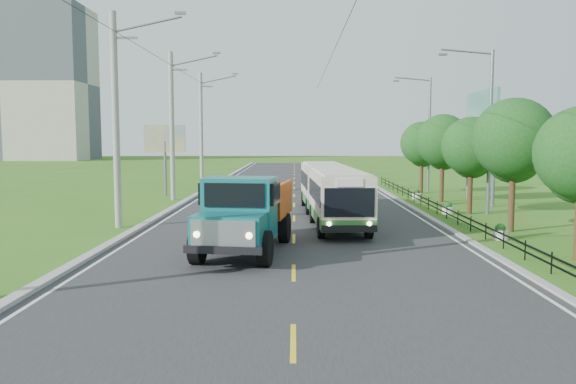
{
  "coord_description": "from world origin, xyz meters",
  "views": [
    {
      "loc": [
        0.02,
        -17.18,
        4.18
      ],
      "look_at": [
        -0.25,
        6.82,
        1.9
      ],
      "focal_mm": 35.0,
      "sensor_mm": 36.0,
      "label": 1
    }
  ],
  "objects_px": {
    "streetlight_mid": "(487,126)",
    "bus": "(330,189)",
    "streetlight_far": "(427,130)",
    "pole_far": "(202,128)",
    "planter_near": "(500,233)",
    "billboard_right": "(482,121)",
    "billboard_left": "(165,143)",
    "tree_back": "(422,146)",
    "dump_truck": "(246,209)",
    "pole_mid": "(172,125)",
    "tree_fourth": "(471,150)",
    "planter_mid": "(448,209)",
    "pole_near": "(117,119)",
    "tree_fifth": "(443,144)",
    "planter_far": "(417,195)",
    "tree_third": "(514,143)"
  },
  "relations": [
    {
      "from": "tree_fourth",
      "to": "bus",
      "type": "relative_size",
      "value": 0.39
    },
    {
      "from": "streetlight_far",
      "to": "planter_far",
      "type": "relative_size",
      "value": 13.54
    },
    {
      "from": "pole_far",
      "to": "planter_mid",
      "type": "xyz_separation_m",
      "value": [
        16.86,
        -19.0,
        -4.81
      ]
    },
    {
      "from": "tree_back",
      "to": "dump_truck",
      "type": "distance_m",
      "value": 25.66
    },
    {
      "from": "streetlight_mid",
      "to": "dump_truck",
      "type": "distance_m",
      "value": 16.68
    },
    {
      "from": "tree_third",
      "to": "tree_back",
      "type": "height_order",
      "value": "tree_third"
    },
    {
      "from": "billboard_right",
      "to": "dump_truck",
      "type": "height_order",
      "value": "billboard_right"
    },
    {
      "from": "billboard_left",
      "to": "billboard_right",
      "type": "bearing_deg",
      "value": -10.4
    },
    {
      "from": "planter_mid",
      "to": "tree_fourth",
      "type": "bearing_deg",
      "value": 6.39
    },
    {
      "from": "planter_near",
      "to": "planter_mid",
      "type": "relative_size",
      "value": 1.0
    },
    {
      "from": "pole_mid",
      "to": "tree_fourth",
      "type": "xyz_separation_m",
      "value": [
        18.12,
        -6.86,
        -1.51
      ]
    },
    {
      "from": "pole_mid",
      "to": "streetlight_far",
      "type": "height_order",
      "value": "pole_mid"
    },
    {
      "from": "pole_far",
      "to": "billboard_left",
      "type": "xyz_separation_m",
      "value": [
        -1.24,
        -9.0,
        -1.23
      ]
    },
    {
      "from": "pole_near",
      "to": "billboard_right",
      "type": "bearing_deg",
      "value": 28.14
    },
    {
      "from": "planter_mid",
      "to": "planter_far",
      "type": "xyz_separation_m",
      "value": [
        0.0,
        8.0,
        0.0
      ]
    },
    {
      "from": "tree_back",
      "to": "billboard_left",
      "type": "distance_m",
      "value": 19.48
    },
    {
      "from": "planter_near",
      "to": "billboard_right",
      "type": "xyz_separation_m",
      "value": [
        3.7,
        14.0,
        5.06
      ]
    },
    {
      "from": "tree_fourth",
      "to": "planter_mid",
      "type": "xyz_separation_m",
      "value": [
        -1.26,
        -0.14,
        -3.3
      ]
    },
    {
      "from": "tree_back",
      "to": "planter_far",
      "type": "relative_size",
      "value": 8.21
    },
    {
      "from": "pole_near",
      "to": "planter_far",
      "type": "relative_size",
      "value": 14.93
    },
    {
      "from": "dump_truck",
      "to": "streetlight_mid",
      "type": "bearing_deg",
      "value": 47.97
    },
    {
      "from": "tree_back",
      "to": "streetlight_far",
      "type": "relative_size",
      "value": 0.61
    },
    {
      "from": "streetlight_far",
      "to": "bus",
      "type": "xyz_separation_m",
      "value": [
        -8.76,
        -16.2,
        -3.29
      ]
    },
    {
      "from": "planter_mid",
      "to": "dump_truck",
      "type": "distance_m",
      "value": 14.92
    },
    {
      "from": "dump_truck",
      "to": "planter_mid",
      "type": "bearing_deg",
      "value": 53.1
    },
    {
      "from": "tree_fourth",
      "to": "streetlight_mid",
      "type": "bearing_deg",
      "value": -10.15
    },
    {
      "from": "billboard_right",
      "to": "dump_truck",
      "type": "bearing_deg",
      "value": -130.23
    },
    {
      "from": "streetlight_mid",
      "to": "planter_near",
      "type": "distance_m",
      "value": 9.46
    },
    {
      "from": "planter_near",
      "to": "planter_mid",
      "type": "height_order",
      "value": "same"
    },
    {
      "from": "billboard_right",
      "to": "pole_mid",
      "type": "bearing_deg",
      "value": 177.22
    },
    {
      "from": "planter_far",
      "to": "dump_truck",
      "type": "height_order",
      "value": "dump_truck"
    },
    {
      "from": "pole_far",
      "to": "billboard_left",
      "type": "bearing_deg",
      "value": -97.83
    },
    {
      "from": "pole_near",
      "to": "pole_far",
      "type": "distance_m",
      "value": 24.0
    },
    {
      "from": "tree_fourth",
      "to": "dump_truck",
      "type": "height_order",
      "value": "tree_fourth"
    },
    {
      "from": "planter_near",
      "to": "bus",
      "type": "distance_m",
      "value": 8.97
    },
    {
      "from": "dump_truck",
      "to": "tree_fifth",
      "type": "bearing_deg",
      "value": 62.65
    },
    {
      "from": "tree_back",
      "to": "streetlight_far",
      "type": "distance_m",
      "value": 2.37
    },
    {
      "from": "streetlight_far",
      "to": "pole_far",
      "type": "bearing_deg",
      "value": 165.19
    },
    {
      "from": "pole_far",
      "to": "tree_third",
      "type": "relative_size",
      "value": 1.67
    },
    {
      "from": "tree_fifth",
      "to": "planter_mid",
      "type": "height_order",
      "value": "tree_fifth"
    },
    {
      "from": "tree_fourth",
      "to": "dump_truck",
      "type": "xyz_separation_m",
      "value": [
        -11.63,
        -10.78,
        -1.98
      ]
    },
    {
      "from": "tree_fourth",
      "to": "tree_fifth",
      "type": "height_order",
      "value": "tree_fifth"
    },
    {
      "from": "tree_fifth",
      "to": "dump_truck",
      "type": "height_order",
      "value": "tree_fifth"
    },
    {
      "from": "pole_mid",
      "to": "planter_mid",
      "type": "bearing_deg",
      "value": -22.54
    },
    {
      "from": "tree_fourth",
      "to": "billboard_left",
      "type": "relative_size",
      "value": 1.04
    },
    {
      "from": "pole_near",
      "to": "tree_back",
      "type": "xyz_separation_m",
      "value": [
        18.12,
        17.14,
        -1.44
      ]
    },
    {
      "from": "planter_near",
      "to": "bus",
      "type": "xyz_separation_m",
      "value": [
        -6.71,
        5.8,
        1.32
      ]
    },
    {
      "from": "pole_near",
      "to": "tree_back",
      "type": "distance_m",
      "value": 24.98
    },
    {
      "from": "pole_near",
      "to": "tree_fourth",
      "type": "relative_size",
      "value": 1.85
    },
    {
      "from": "streetlight_mid",
      "to": "bus",
      "type": "relative_size",
      "value": 0.65
    }
  ]
}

